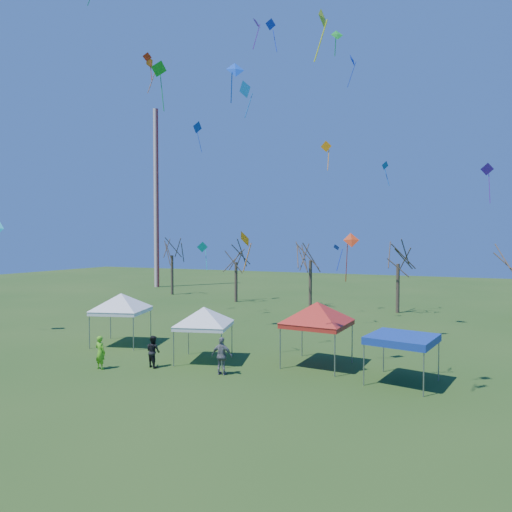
# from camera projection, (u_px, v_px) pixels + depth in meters

# --- Properties ---
(ground) EXTENTS (140.00, 140.00, 0.00)m
(ground) POSITION_uv_depth(u_px,v_px,m) (207.00, 377.00, 22.14)
(ground) COLOR #254917
(ground) RESTS_ON ground
(radio_mast) EXTENTS (0.70, 0.70, 25.00)m
(radio_mast) POSITION_uv_depth(u_px,v_px,m) (156.00, 198.00, 64.15)
(radio_mast) COLOR silver
(radio_mast) RESTS_ON ground
(tree_0) EXTENTS (3.83, 3.83, 8.44)m
(tree_0) POSITION_uv_depth(u_px,v_px,m) (172.00, 241.00, 55.40)
(tree_0) COLOR #3D2D21
(tree_0) RESTS_ON ground
(tree_1) EXTENTS (3.42, 3.42, 7.54)m
(tree_1) POSITION_uv_depth(u_px,v_px,m) (236.00, 248.00, 48.82)
(tree_1) COLOR #3D2D21
(tree_1) RESTS_ON ground
(tree_2) EXTENTS (3.71, 3.71, 8.18)m
(tree_2) POSITION_uv_depth(u_px,v_px,m) (311.00, 244.00, 45.12)
(tree_2) COLOR #3D2D21
(tree_2) RESTS_ON ground
(tree_3) EXTENTS (3.59, 3.59, 7.91)m
(tree_3) POSITION_uv_depth(u_px,v_px,m) (398.00, 246.00, 41.40)
(tree_3) COLOR #3D2D21
(tree_3) RESTS_ON ground
(tent_white_west) EXTENTS (4.11, 4.11, 3.77)m
(tent_white_west) POSITION_uv_depth(u_px,v_px,m) (121.00, 297.00, 28.90)
(tent_white_west) COLOR gray
(tent_white_west) RESTS_ON ground
(tent_white_mid) EXTENTS (3.77, 3.77, 3.45)m
(tent_white_mid) POSITION_uv_depth(u_px,v_px,m) (204.00, 311.00, 24.92)
(tent_white_mid) COLOR gray
(tent_white_mid) RESTS_ON ground
(tent_red) EXTENTS (4.42, 4.42, 3.91)m
(tent_red) POSITION_uv_depth(u_px,v_px,m) (317.00, 306.00, 24.00)
(tent_red) COLOR gray
(tent_red) RESTS_ON ground
(tent_blue) EXTENTS (3.31, 3.31, 2.23)m
(tent_blue) POSITION_uv_depth(u_px,v_px,m) (402.00, 339.00, 21.06)
(tent_blue) COLOR gray
(tent_blue) RESTS_ON ground
(person_grey) EXTENTS (1.13, 0.57, 1.86)m
(person_grey) POSITION_uv_depth(u_px,v_px,m) (222.00, 356.00, 22.44)
(person_grey) COLOR slate
(person_grey) RESTS_ON ground
(person_green) EXTENTS (0.67, 0.48, 1.72)m
(person_green) POSITION_uv_depth(u_px,v_px,m) (100.00, 352.00, 23.42)
(person_green) COLOR #5EC51F
(person_green) RESTS_ON ground
(person_dark) EXTENTS (0.95, 0.84, 1.65)m
(person_dark) POSITION_uv_depth(u_px,v_px,m) (153.00, 351.00, 23.78)
(person_dark) COLOR black
(person_dark) RESTS_ON ground
(kite_22) EXTENTS (0.94, 0.90, 2.43)m
(kite_22) POSITION_uv_depth(u_px,v_px,m) (337.00, 249.00, 41.18)
(kite_22) COLOR #132BCA
(kite_22) RESTS_ON ground
(kite_26) EXTENTS (1.08, 1.08, 2.80)m
(kite_26) POSITION_uv_depth(u_px,v_px,m) (271.00, 25.00, 37.60)
(kite_26) COLOR #1433D9
(kite_26) RESTS_ON ground
(kite_12) EXTENTS (1.09, 0.68, 3.19)m
(kite_12) POSITION_uv_depth(u_px,v_px,m) (487.00, 170.00, 35.75)
(kite_12) COLOR #5518AE
(kite_12) RESTS_ON ground
(kite_17) EXTENTS (0.96, 0.74, 2.63)m
(kite_17) POSITION_uv_depth(u_px,v_px,m) (351.00, 241.00, 24.04)
(kite_17) COLOR red
(kite_17) RESTS_ON ground
(kite_21) EXTENTS (0.86, 0.88, 2.16)m
(kite_21) POSITION_uv_depth(u_px,v_px,m) (147.00, 58.00, 35.72)
(kite_21) COLOR red
(kite_21) RESTS_ON ground
(kite_27) EXTENTS (0.61, 0.94, 2.28)m
(kite_27) POSITION_uv_depth(u_px,v_px,m) (323.00, 19.00, 18.86)
(kite_27) COLOR #D1E117
(kite_27) RESTS_ON ground
(kite_18) EXTENTS (0.70, 0.31, 1.82)m
(kite_18) POSITION_uv_depth(u_px,v_px,m) (326.00, 147.00, 27.74)
(kite_18) COLOR orange
(kite_18) RESTS_ON ground
(kite_2) EXTENTS (0.80, 1.36, 3.21)m
(kite_2) POSITION_uv_depth(u_px,v_px,m) (197.00, 128.00, 46.84)
(kite_2) COLOR #123FC1
(kite_2) RESTS_ON ground
(kite_1) EXTENTS (1.15, 1.07, 2.34)m
(kite_1) POSITION_uv_depth(u_px,v_px,m) (245.00, 239.00, 25.85)
(kite_1) COLOR orange
(kite_1) RESTS_ON ground
(kite_13) EXTENTS (1.06, 1.03, 2.69)m
(kite_13) POSITION_uv_depth(u_px,v_px,m) (202.00, 247.00, 42.71)
(kite_13) COLOR #0CB5BA
(kite_13) RESTS_ON ground
(kite_19) EXTENTS (0.74, 0.84, 2.10)m
(kite_19) POSITION_uv_depth(u_px,v_px,m) (385.00, 166.00, 38.29)
(kite_19) COLOR blue
(kite_19) RESTS_ON ground
(kite_24) EXTENTS (0.81, 1.01, 2.27)m
(kite_24) POSITION_uv_depth(u_px,v_px,m) (257.00, 23.00, 31.13)
(kite_24) COLOR #6E19AF
(kite_24) RESTS_ON ground
(kite_11) EXTENTS (1.44, 1.05, 2.98)m
(kite_11) POSITION_uv_depth(u_px,v_px,m) (245.00, 89.00, 34.87)
(kite_11) COLOR blue
(kite_11) RESTS_ON ground
(kite_7) EXTENTS (1.26, 1.12, 3.25)m
(kite_7) POSITION_uv_depth(u_px,v_px,m) (150.00, 63.00, 37.29)
(kite_7) COLOR orange
(kite_7) RESTS_ON ground
(kite_25) EXTENTS (0.87, 0.77, 1.75)m
(kite_25) POSITION_uv_depth(u_px,v_px,m) (235.00, 70.00, 19.35)
(kite_25) COLOR blue
(kite_25) RESTS_ON ground
(kite_3) EXTENTS (0.75, 1.21, 2.90)m
(kite_3) POSITION_uv_depth(u_px,v_px,m) (353.00, 61.00, 38.47)
(kite_3) COLOR #1233C8
(kite_3) RESTS_ON ground
(kite_8) EXTENTS (1.22, 1.39, 3.40)m
(kite_8) POSITION_uv_depth(u_px,v_px,m) (159.00, 69.00, 31.02)
(kite_8) COLOR green
(kite_8) RESTS_ON ground
(kite_15) EXTENTS (0.85, 0.72, 1.58)m
(kite_15) POSITION_uv_depth(u_px,v_px,m) (337.00, 35.00, 26.93)
(kite_15) COLOR green
(kite_15) RESTS_ON ground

